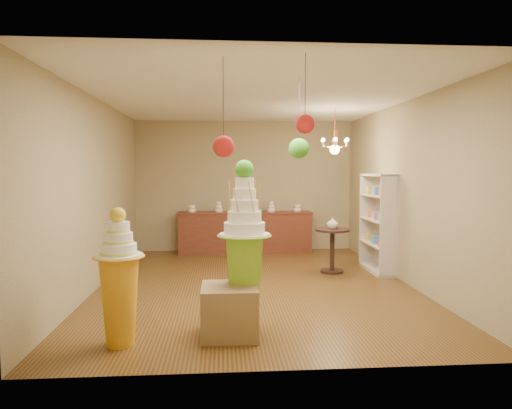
{
  "coord_description": "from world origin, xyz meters",
  "views": [
    {
      "loc": [
        -0.53,
        -7.34,
        1.87
      ],
      "look_at": [
        0.02,
        0.0,
        1.31
      ],
      "focal_mm": 32.0,
      "sensor_mm": 36.0,
      "label": 1
    }
  ],
  "objects": [
    {
      "name": "floor",
      "position": [
        0.0,
        0.0,
        0.0
      ],
      "size": [
        6.5,
        6.5,
        0.0
      ],
      "primitive_type": "plane",
      "color": "#543917",
      "rests_on": "ground"
    },
    {
      "name": "ceiling",
      "position": [
        0.0,
        0.0,
        3.0
      ],
      "size": [
        6.5,
        6.5,
        0.0
      ],
      "primitive_type": "plane",
      "rotation": [
        3.14,
        0.0,
        0.0
      ],
      "color": "silver",
      "rests_on": "ground"
    },
    {
      "name": "wall_back",
      "position": [
        0.0,
        3.25,
        1.5
      ],
      "size": [
        5.0,
        0.04,
        3.0
      ],
      "primitive_type": "cube",
      "color": "#998B66",
      "rests_on": "ground"
    },
    {
      "name": "wall_front",
      "position": [
        0.0,
        -3.25,
        1.5
      ],
      "size": [
        5.0,
        0.04,
        3.0
      ],
      "primitive_type": "cube",
      "color": "#998B66",
      "rests_on": "ground"
    },
    {
      "name": "wall_left",
      "position": [
        -2.5,
        0.0,
        1.5
      ],
      "size": [
        0.04,
        6.5,
        3.0
      ],
      "primitive_type": "cube",
      "color": "#998B66",
      "rests_on": "ground"
    },
    {
      "name": "wall_right",
      "position": [
        2.5,
        0.0,
        1.5
      ],
      "size": [
        0.04,
        6.5,
        3.0
      ],
      "primitive_type": "cube",
      "color": "#998B66",
      "rests_on": "ground"
    },
    {
      "name": "pedestal_green",
      "position": [
        -0.27,
        -2.15,
        0.82
      ],
      "size": [
        0.66,
        0.66,
        1.98
      ],
      "rotation": [
        0.0,
        0.0,
        -0.14
      ],
      "color": "#7DB628",
      "rests_on": "floor"
    },
    {
      "name": "pedestal_orange",
      "position": [
        -1.62,
        -2.5,
        0.61
      ],
      "size": [
        0.64,
        0.64,
        1.48
      ],
      "rotation": [
        0.0,
        0.0,
        -0.33
      ],
      "color": "gold",
      "rests_on": "floor"
    },
    {
      "name": "burlap_riser",
      "position": [
        -0.45,
        -2.3,
        0.28
      ],
      "size": [
        0.63,
        0.63,
        0.57
      ],
      "primitive_type": "cube",
      "rotation": [
        0.0,
        0.0,
        -0.0
      ],
      "color": "#8E744E",
      "rests_on": "floor"
    },
    {
      "name": "sideboard",
      "position": [
        0.0,
        2.97,
        0.48
      ],
      "size": [
        3.04,
        0.54,
        1.16
      ],
      "color": "#5E2B1D",
      "rests_on": "floor"
    },
    {
      "name": "shelving_unit",
      "position": [
        2.34,
        0.8,
        0.9
      ],
      "size": [
        0.33,
        1.2,
        1.8
      ],
      "color": "beige",
      "rests_on": "floor"
    },
    {
      "name": "round_table",
      "position": [
        1.48,
        0.76,
        0.52
      ],
      "size": [
        0.74,
        0.74,
        0.8
      ],
      "rotation": [
        0.0,
        0.0,
        -0.2
      ],
      "color": "black",
      "rests_on": "floor"
    },
    {
      "name": "vase",
      "position": [
        1.48,
        0.76,
        0.91
      ],
      "size": [
        0.26,
        0.26,
        0.21
      ],
      "primitive_type": "imported",
      "rotation": [
        0.0,
        0.0,
        -0.33
      ],
      "color": "beige",
      "rests_on": "round_table"
    },
    {
      "name": "pom_red_left",
      "position": [
        -0.51,
        -2.68,
        2.11
      ],
      "size": [
        0.22,
        0.22,
        1.0
      ],
      "color": "#3F362D",
      "rests_on": "ceiling"
    },
    {
      "name": "pom_green_mid",
      "position": [
        0.42,
        -1.75,
        2.14
      ],
      "size": [
        0.25,
        0.25,
        0.99
      ],
      "color": "#3F362D",
      "rests_on": "ceiling"
    },
    {
      "name": "pom_red_right",
      "position": [
        0.29,
        -2.89,
        2.32
      ],
      "size": [
        0.19,
        0.19,
        0.78
      ],
      "color": "#3F362D",
      "rests_on": "ceiling"
    },
    {
      "name": "chandelier",
      "position": [
        1.55,
        0.98,
        2.3
      ],
      "size": [
        0.73,
        0.73,
        0.85
      ],
      "rotation": [
        0.0,
        0.0,
        0.33
      ],
      "color": "#E18E4F",
      "rests_on": "ceiling"
    }
  ]
}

